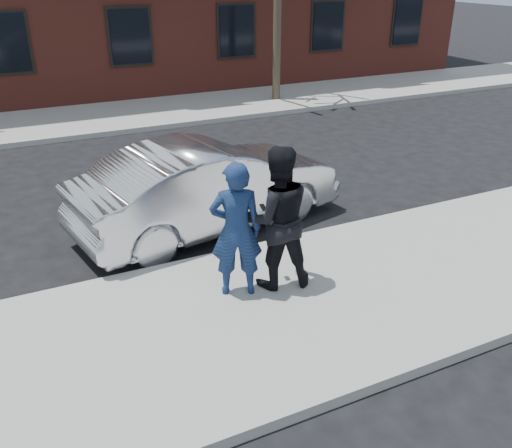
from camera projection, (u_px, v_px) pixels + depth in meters
ground at (346, 287)px, 8.10m from camera, size 100.00×100.00×0.00m
near_sidewalk at (356, 291)px, 7.86m from camera, size 50.00×3.50×0.15m
near_curb at (295, 240)px, 9.33m from camera, size 50.00×0.10×0.15m
far_sidewalk at (147, 113)px, 17.22m from camera, size 50.00×3.50×0.15m
far_curb at (163, 127)px, 15.75m from camera, size 50.00×0.10×0.15m
silver_sedan at (208, 186)px, 9.61m from camera, size 5.12×2.62×1.61m
man_hoodie at (236, 230)px, 7.31m from camera, size 0.83×0.68×1.95m
man_peacoat at (277, 218)px, 7.49m from camera, size 1.16×0.99×2.08m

